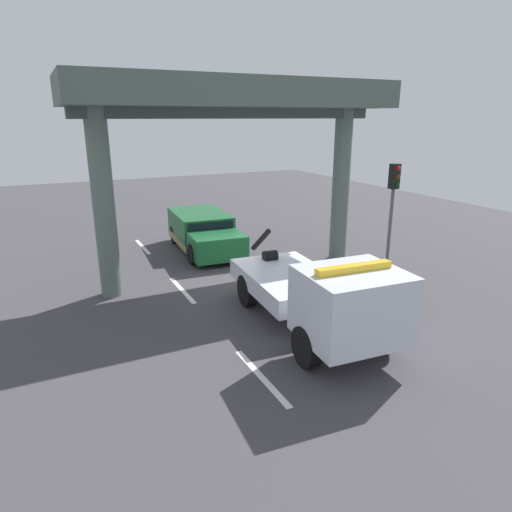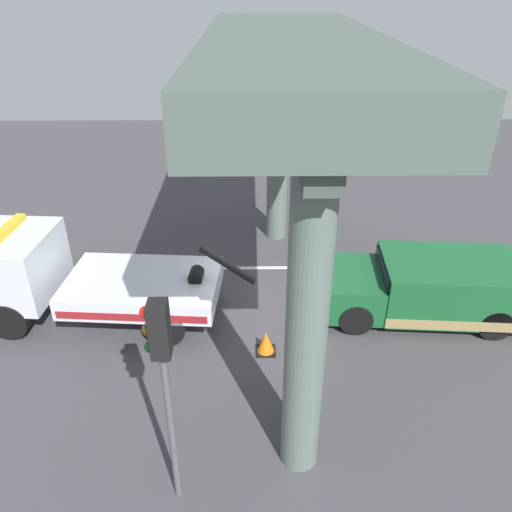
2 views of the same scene
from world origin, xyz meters
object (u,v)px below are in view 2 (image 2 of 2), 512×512
tow_truck_white (68,275)px  towed_van_green (425,288)px  traffic_light_near (162,365)px  traffic_cone_orange (266,343)px

tow_truck_white → towed_van_green: bearing=179.6°
traffic_light_near → traffic_cone_orange: size_ratio=7.19×
towed_van_green → traffic_light_near: traffic_light_near is taller
tow_truck_white → towed_van_green: tow_truck_white is taller
traffic_cone_orange → traffic_light_near: bearing=66.3°
tow_truck_white → traffic_light_near: 6.57m
towed_van_green → traffic_cone_orange: towed_van_green is taller
traffic_light_near → traffic_cone_orange: traffic_light_near is taller
tow_truck_white → traffic_light_near: bearing=122.3°
tow_truck_white → traffic_light_near: size_ratio=1.80×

